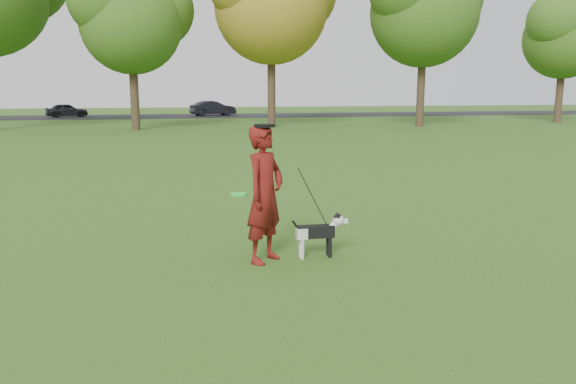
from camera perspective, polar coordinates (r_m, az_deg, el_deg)
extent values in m
plane|color=#285116|center=(8.18, 0.51, -6.80)|extent=(120.00, 120.00, 0.00)
cube|color=black|center=(47.74, -9.09, 7.64)|extent=(120.00, 7.00, 0.02)
imported|color=#5F0D0E|center=(7.86, -2.36, -0.24)|extent=(0.82, 0.84, 1.94)
cube|color=black|center=(8.17, 2.81, -4.04)|extent=(0.54, 0.17, 0.18)
cube|color=silver|center=(8.13, 1.39, -4.18)|extent=(0.15, 0.17, 0.16)
cylinder|color=silver|center=(8.13, 1.47, -5.82)|extent=(0.06, 0.06, 0.30)
cylinder|color=silver|center=(8.24, 1.30, -5.60)|extent=(0.06, 0.06, 0.30)
cylinder|color=black|center=(8.23, 4.29, -5.66)|extent=(0.06, 0.06, 0.30)
cylinder|color=black|center=(8.34, 4.08, -5.43)|extent=(0.06, 0.06, 0.30)
cylinder|color=silver|center=(8.22, 4.47, -3.65)|extent=(0.18, 0.11, 0.19)
sphere|color=silver|center=(8.22, 5.14, -2.88)|extent=(0.17, 0.17, 0.17)
sphere|color=black|center=(8.21, 5.08, -2.65)|extent=(0.13, 0.13, 0.13)
cube|color=silver|center=(8.25, 5.73, -2.95)|extent=(0.11, 0.06, 0.06)
sphere|color=black|center=(8.26, 6.12, -2.93)|extent=(0.04, 0.04, 0.04)
cone|color=black|center=(8.16, 5.17, -2.38)|extent=(0.06, 0.06, 0.07)
cone|color=black|center=(8.24, 5.00, -2.25)|extent=(0.06, 0.06, 0.07)
cylinder|color=black|center=(8.10, 1.02, -3.71)|extent=(0.19, 0.04, 0.25)
cylinder|color=black|center=(8.20, 4.10, -3.61)|extent=(0.12, 0.12, 0.02)
imported|color=black|center=(48.49, -21.55, 7.73)|extent=(3.44, 2.25, 1.09)
imported|color=black|center=(47.76, -7.64, 8.43)|extent=(3.94, 2.31, 1.23)
cylinder|color=#1EEE3A|center=(7.64, -5.03, -0.23)|extent=(0.23, 0.23, 0.02)
cylinder|color=black|center=(7.73, -2.42, 6.76)|extent=(0.29, 0.29, 0.04)
cylinder|color=#38281C|center=(33.24, -15.34, 9.72)|extent=(0.48, 0.48, 4.20)
sphere|color=#426B1E|center=(33.48, -15.72, 17.15)|extent=(5.60, 5.60, 5.60)
cylinder|color=#38281C|center=(34.60, -1.69, 10.81)|extent=(0.48, 0.48, 5.04)
cylinder|color=#38281C|center=(35.74, 13.35, 10.35)|extent=(0.48, 0.48, 4.83)
sphere|color=#426B1E|center=(36.08, 13.71, 18.30)|extent=(6.44, 6.44, 6.44)
cylinder|color=#38281C|center=(43.05, 25.86, 9.04)|extent=(0.48, 0.48, 3.99)
sphere|color=#426B1E|center=(43.20, 26.32, 14.50)|extent=(5.32, 5.32, 5.32)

